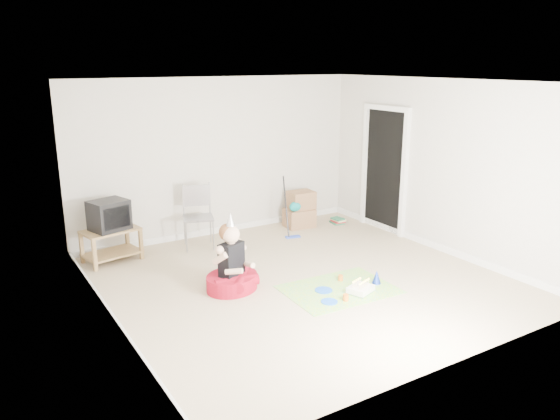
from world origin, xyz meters
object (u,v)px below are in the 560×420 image
tv_stand (111,242)px  crt_tv (109,215)px  seated_woman (232,273)px  birthday_cake (361,290)px  cardboard_boxes (300,210)px  folding_chair (198,218)px

tv_stand → crt_tv: crt_tv is taller
seated_woman → birthday_cake: (1.34, -0.96, -0.18)m
crt_tv → birthday_cake: (2.38, -2.79, -0.66)m
crt_tv → birthday_cake: 3.72m
tv_stand → birthday_cake: 3.67m
crt_tv → cardboard_boxes: (3.30, 0.00, -0.40)m
folding_chair → crt_tv: bearing=175.7°
seated_woman → birthday_cake: size_ratio=2.74×
cardboard_boxes → birthday_cake: 2.95m
folding_chair → cardboard_boxes: size_ratio=1.59×
folding_chair → seated_woman: (-0.29, -1.73, -0.26)m
tv_stand → folding_chair: 1.35m
tv_stand → seated_woman: bearing=-60.5°
cardboard_boxes → seated_woman: seated_woman is taller
tv_stand → seated_woman: 2.11m
birthday_cake → folding_chair: bearing=111.2°
crt_tv → cardboard_boxes: bearing=-16.9°
tv_stand → folding_chair: size_ratio=0.85×
crt_tv → seated_woman: bearing=-77.4°
seated_woman → tv_stand: bearing=119.5°
tv_stand → cardboard_boxes: (3.30, 0.00, 0.02)m
tv_stand → crt_tv: 0.42m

